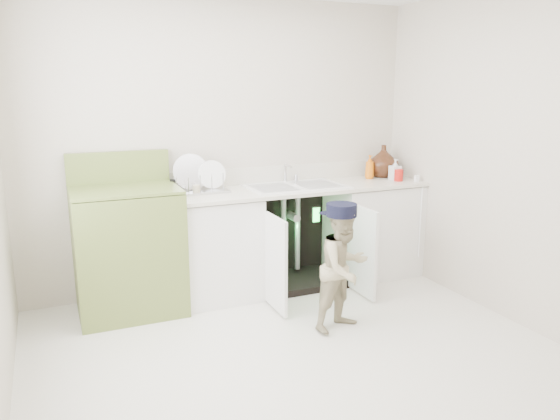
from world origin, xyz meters
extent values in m
plane|color=beige|center=(0.00, 0.00, 0.00)|extent=(3.50, 3.50, 0.00)
cube|color=beige|center=(0.00, 1.50, 1.25)|extent=(3.50, 2.50, 0.02)
cube|color=beige|center=(0.00, -1.50, 1.25)|extent=(3.50, 2.50, 0.02)
cube|color=beige|center=(1.75, 0.00, 1.25)|extent=(2.50, 3.00, 0.02)
cube|color=white|center=(-0.25, 1.20, 0.43)|extent=(0.80, 0.60, 0.86)
cube|color=white|center=(1.35, 1.20, 0.43)|extent=(0.80, 0.60, 0.86)
cube|color=black|center=(0.55, 1.47, 0.43)|extent=(0.80, 0.06, 0.86)
cube|color=black|center=(0.55, 1.20, 0.03)|extent=(0.80, 0.60, 0.06)
cylinder|color=gray|center=(0.48, 1.30, 0.45)|extent=(0.05, 0.05, 0.70)
cylinder|color=gray|center=(0.62, 1.30, 0.45)|extent=(0.05, 0.05, 0.70)
cylinder|color=gray|center=(0.55, 1.25, 0.62)|extent=(0.07, 0.18, 0.07)
cube|color=white|center=(0.15, 0.70, 0.40)|extent=(0.03, 0.40, 0.76)
cube|color=white|center=(0.95, 0.70, 0.40)|extent=(0.02, 0.40, 0.76)
cube|color=silver|center=(0.55, 1.20, 0.89)|extent=(2.44, 0.64, 0.03)
cube|color=silver|center=(0.55, 1.49, 0.98)|extent=(2.44, 0.02, 0.15)
cube|color=white|center=(0.55, 1.20, 0.90)|extent=(0.85, 0.55, 0.02)
cube|color=gray|center=(0.34, 1.20, 0.91)|extent=(0.34, 0.40, 0.01)
cube|color=gray|center=(0.76, 1.20, 0.91)|extent=(0.34, 0.40, 0.01)
cylinder|color=silver|center=(0.55, 1.42, 0.99)|extent=(0.03, 0.03, 0.17)
cylinder|color=silver|center=(0.55, 1.36, 1.06)|extent=(0.02, 0.14, 0.02)
cylinder|color=silver|center=(0.66, 1.42, 0.94)|extent=(0.04, 0.04, 0.06)
cylinder|color=white|center=(1.68, 0.89, 0.55)|extent=(0.01, 0.01, 0.70)
cube|color=white|center=(1.68, 0.98, 0.93)|extent=(0.04, 0.02, 0.06)
cube|color=silver|center=(-0.30, 1.32, 0.91)|extent=(0.49, 0.33, 0.02)
cylinder|color=silver|center=(-0.34, 1.34, 1.00)|extent=(0.30, 0.11, 0.29)
cylinder|color=white|center=(-0.17, 1.32, 0.99)|extent=(0.24, 0.06, 0.24)
cylinder|color=silver|center=(-0.49, 1.22, 0.99)|extent=(0.01, 0.01, 0.14)
cylinder|color=silver|center=(-0.40, 1.22, 0.99)|extent=(0.01, 0.01, 0.14)
cylinder|color=silver|center=(-0.30, 1.22, 0.99)|extent=(0.01, 0.01, 0.14)
cylinder|color=silver|center=(-0.20, 1.22, 0.99)|extent=(0.01, 0.01, 0.14)
cylinder|color=silver|center=(-0.10, 1.22, 0.99)|extent=(0.01, 0.01, 0.14)
imported|color=#4D2016|center=(1.55, 1.34, 1.05)|extent=(0.29, 0.29, 0.31)
imported|color=orange|center=(1.37, 1.30, 1.01)|extent=(0.09, 0.09, 0.22)
imported|color=silver|center=(1.55, 1.14, 1.00)|extent=(0.09, 0.09, 0.20)
cylinder|color=red|center=(1.55, 1.08, 0.96)|extent=(0.08, 0.08, 0.11)
cylinder|color=#A4220E|center=(-0.62, 1.28, 0.95)|extent=(0.05, 0.05, 0.10)
cylinder|color=tan|center=(-0.34, 1.20, 0.94)|extent=(0.06, 0.06, 0.08)
cylinder|color=black|center=(-0.50, 1.32, 0.96)|extent=(0.04, 0.04, 0.12)
cube|color=silver|center=(-0.60, 1.10, 0.95)|extent=(0.05, 0.05, 0.09)
cube|color=olive|center=(-0.91, 1.18, 0.49)|extent=(0.81, 0.65, 0.98)
cube|color=olive|center=(-0.91, 1.18, 0.99)|extent=(0.81, 0.65, 0.02)
cube|color=olive|center=(-0.91, 1.46, 1.12)|extent=(0.81, 0.06, 0.25)
cylinder|color=black|center=(-1.11, 1.02, 0.98)|extent=(0.18, 0.18, 0.02)
cylinder|color=silver|center=(-1.11, 1.02, 1.00)|extent=(0.21, 0.21, 0.01)
cylinder|color=black|center=(-1.11, 1.33, 0.98)|extent=(0.18, 0.18, 0.02)
cylinder|color=silver|center=(-1.11, 1.33, 1.00)|extent=(0.21, 0.21, 0.01)
cylinder|color=black|center=(-0.71, 1.02, 0.98)|extent=(0.18, 0.18, 0.02)
cylinder|color=silver|center=(-0.71, 1.02, 1.00)|extent=(0.21, 0.21, 0.01)
cylinder|color=black|center=(-0.71, 1.33, 0.98)|extent=(0.18, 0.18, 0.02)
cylinder|color=silver|center=(-0.71, 1.33, 1.00)|extent=(0.21, 0.21, 0.01)
imported|color=tan|center=(0.49, 0.22, 0.47)|extent=(0.54, 0.47, 0.93)
cylinder|color=black|center=(0.49, 0.22, 0.90)|extent=(0.28, 0.28, 0.09)
cube|color=black|center=(0.46, 0.32, 0.87)|extent=(0.19, 0.14, 0.01)
cube|color=black|center=(0.58, 0.86, 0.72)|extent=(0.07, 0.01, 0.14)
cube|color=#26F23F|center=(0.58, 0.85, 0.72)|extent=(0.06, 0.00, 0.12)
camera|label=1|loc=(-1.45, -3.06, 1.78)|focal=35.00mm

